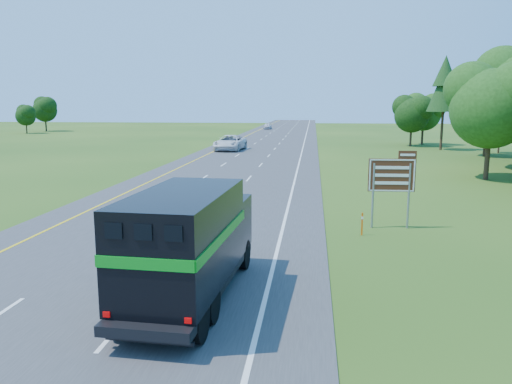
# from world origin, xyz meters

# --- Properties ---
(ground) EXTENTS (300.00, 300.00, 0.00)m
(ground) POSITION_xyz_m (0.00, 0.00, 0.00)
(ground) COLOR #224813
(ground) RESTS_ON ground
(road) EXTENTS (15.00, 260.00, 0.04)m
(road) POSITION_xyz_m (0.00, 50.00, 0.02)
(road) COLOR #38383A
(road) RESTS_ON ground
(lane_markings) EXTENTS (11.15, 260.00, 0.01)m
(lane_markings) POSITION_xyz_m (0.00, 50.00, 0.04)
(lane_markings) COLOR yellow
(lane_markings) RESTS_ON road
(horse_truck) EXTENTS (2.82, 7.81, 3.40)m
(horse_truck) POSITION_xyz_m (3.27, 4.03, 1.86)
(horse_truck) COLOR black
(horse_truck) RESTS_ON road
(white_suv) EXTENTS (3.71, 7.16, 1.93)m
(white_suv) POSITION_xyz_m (-3.71, 53.26, 1.00)
(white_suv) COLOR silver
(white_suv) RESTS_ON road
(far_car) EXTENTS (1.80, 4.20, 1.42)m
(far_car) POSITION_xyz_m (-3.93, 108.63, 0.75)
(far_car) COLOR silver
(far_car) RESTS_ON road
(exit_sign) EXTENTS (2.20, 0.16, 3.73)m
(exit_sign) POSITION_xyz_m (10.62, 13.92, 2.42)
(exit_sign) COLOR gray
(exit_sign) RESTS_ON ground
(delineator) EXTENTS (0.09, 0.05, 1.05)m
(delineator) POSITION_xyz_m (9.13, 12.40, 0.56)
(delineator) COLOR #FA580D
(delineator) RESTS_ON ground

